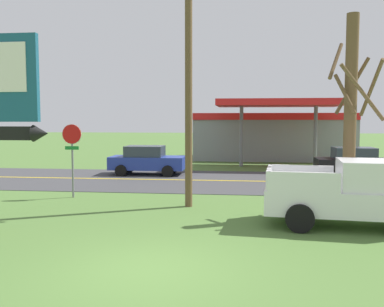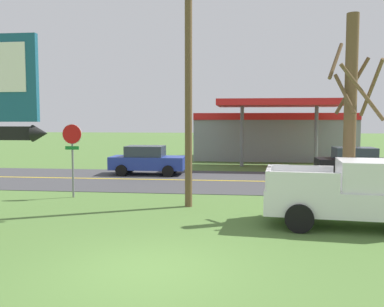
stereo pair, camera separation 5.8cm
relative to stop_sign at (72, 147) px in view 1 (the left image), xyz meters
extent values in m
plane|color=#4C7033|center=(4.79, -7.75, -2.03)|extent=(180.00, 180.00, 0.00)
cube|color=#3D3D3F|center=(4.79, 5.25, -2.02)|extent=(140.00, 8.00, 0.02)
cube|color=gold|center=(4.79, 5.25, -2.00)|extent=(126.00, 0.20, 0.01)
cone|color=black|center=(1.55, -5.77, 0.75)|extent=(0.40, 0.44, 0.44)
cylinder|color=slate|center=(0.00, 0.02, -0.93)|extent=(0.08, 0.08, 2.20)
cylinder|color=red|center=(0.00, -0.01, 0.52)|extent=(0.76, 0.03, 0.76)
cylinder|color=white|center=(0.00, 0.01, 0.52)|extent=(0.80, 0.01, 0.80)
cube|color=#19722D|center=(0.00, -0.01, -0.03)|extent=(0.56, 0.03, 0.14)
cylinder|color=brown|center=(4.84, -1.21, 2.63)|extent=(0.26, 0.26, 9.31)
cylinder|color=brown|center=(10.25, -1.74, 1.25)|extent=(0.40, 0.40, 6.55)
cylinder|color=brown|center=(10.92, -1.62, 2.12)|extent=(0.37, 1.47, 1.80)
cylinder|color=brown|center=(10.39, -1.27, 2.22)|extent=(1.07, 0.44, 1.90)
cylinder|color=brown|center=(9.80, -1.47, 3.05)|extent=(0.69, 1.04, 1.31)
cylinder|color=brown|center=(10.00, -2.00, 1.93)|extent=(0.68, 0.66, 1.32)
cylinder|color=brown|center=(10.42, -2.45, 1.94)|extent=(1.53, 0.48, 1.78)
cube|color=gray|center=(9.12, 18.18, -0.23)|extent=(12.00, 6.00, 3.60)
cube|color=red|center=(9.12, 15.13, 1.32)|extent=(12.00, 0.12, 0.50)
cube|color=red|center=(9.12, 12.18, 2.17)|extent=(8.00, 5.00, 0.40)
cylinder|color=slate|center=(6.72, 12.18, 0.07)|extent=(0.24, 0.24, 4.20)
cylinder|color=slate|center=(11.52, 12.18, 0.07)|extent=(0.24, 0.24, 4.20)
cube|color=silver|center=(10.04, -3.55, -1.27)|extent=(5.37, 2.48, 0.72)
cube|color=silver|center=(10.49, -3.59, -0.49)|extent=(2.07, 1.98, 0.84)
cube|color=silver|center=(8.62, -2.48, -0.63)|extent=(1.95, 0.32, 0.56)
cube|color=silver|center=(8.43, -4.31, -0.63)|extent=(1.95, 0.32, 0.56)
cube|color=silver|center=(7.55, -3.30, -0.63)|extent=(0.31, 1.88, 0.56)
cylinder|color=black|center=(8.54, -2.41, -1.63)|extent=(0.82, 0.36, 0.80)
cylinder|color=black|center=(8.34, -4.36, -1.63)|extent=(0.82, 0.36, 0.80)
cube|color=#233893|center=(1.44, 7.25, -1.35)|extent=(4.20, 1.76, 0.72)
cube|color=#2D3842|center=(1.29, 7.25, -0.69)|extent=(2.10, 1.56, 0.60)
cylinder|color=black|center=(2.75, 8.13, -1.71)|extent=(0.64, 0.24, 0.64)
cylinder|color=black|center=(2.75, 6.37, -1.71)|extent=(0.64, 0.24, 0.64)
cylinder|color=black|center=(0.14, 8.13, -1.71)|extent=(0.64, 0.24, 0.64)
cylinder|color=black|center=(0.14, 6.37, -1.71)|extent=(0.64, 0.24, 0.64)
cube|color=black|center=(12.85, 7.25, -1.35)|extent=(4.20, 1.76, 0.72)
cube|color=#2D3842|center=(12.70, 7.25, -0.69)|extent=(2.10, 1.56, 0.60)
cylinder|color=black|center=(14.15, 8.13, -1.71)|extent=(0.64, 0.24, 0.64)
cylinder|color=black|center=(11.55, 8.13, -1.71)|extent=(0.64, 0.24, 0.64)
cylinder|color=black|center=(11.55, 6.37, -1.71)|extent=(0.64, 0.24, 0.64)
camera|label=1|loc=(6.69, -16.19, 1.11)|focal=39.66mm
camera|label=2|loc=(6.75, -16.18, 1.11)|focal=39.66mm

